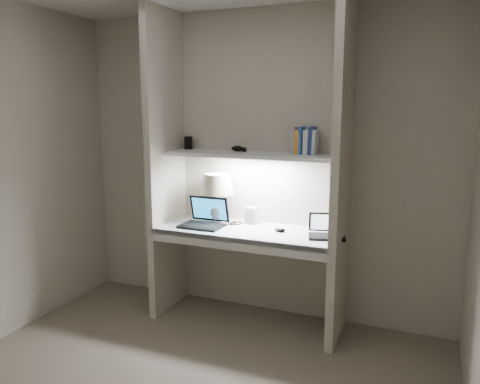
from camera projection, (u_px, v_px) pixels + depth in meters
The scene contains 17 objects.
back_wall at pixel (259, 165), 3.87m from camera, with size 3.20×0.01×2.50m, color beige.
alcove_panel_left at pixel (166, 165), 3.90m from camera, with size 0.06×0.55×2.50m, color beige.
alcove_panel_right at pixel (342, 174), 3.35m from camera, with size 0.06×0.55×2.50m, color beige.
desk at pixel (247, 231), 3.71m from camera, with size 1.40×0.55×0.04m, color white.
desk_apron at pixel (234, 244), 3.48m from camera, with size 1.46×0.03×0.10m, color silver.
shelf at pixel (252, 155), 3.69m from camera, with size 1.40×0.36×0.03m, color silver.
strip_light at pixel (252, 158), 3.69m from camera, with size 0.60×0.04×0.01m, color white.
table_lamp at pixel (217, 190), 3.88m from camera, with size 0.28×0.28×0.41m.
laptop_main at pixel (205, 219), 3.80m from camera, with size 0.34×0.29×0.23m.
laptop_netbook at pixel (327, 231), 3.48m from camera, with size 0.31×0.29×0.17m.
speaker at pixel (252, 215), 3.87m from camera, with size 0.10×0.07×0.14m, color silver.
mouse at pixel (280, 230), 3.62m from camera, with size 0.09×0.05×0.03m, color black.
cable_coil at pixel (236, 223), 3.87m from camera, with size 0.10×0.10×0.01m, color black.
sticky_note at pixel (198, 227), 3.77m from camera, with size 0.07×0.07×0.00m, color #E9F333.
book_row at pixel (304, 141), 3.58m from camera, with size 0.20×0.14×0.21m.
shelf_box at pixel (188, 143), 4.02m from camera, with size 0.06×0.05×0.11m, color black.
shelf_gadget at pixel (238, 148), 3.81m from camera, with size 0.11×0.08×0.05m, color black.
Camera 1 is at (1.32, -2.12, 1.72)m, focal length 35.00 mm.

